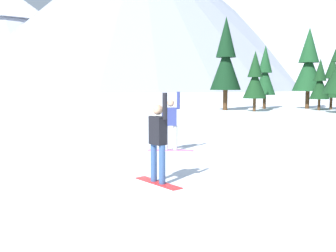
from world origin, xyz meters
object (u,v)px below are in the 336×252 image
Objects in this scene: pine_tree_twin at (255,79)px; pine_tree_broad at (265,74)px; snowboarder_midground at (171,123)px; pine_tree_tall at (309,65)px; pine_tree_short at (320,82)px; pine_tree_leaning at (226,60)px; snowboarder_foreground at (158,140)px; pine_tree_slender at (332,80)px.

pine_tree_twin is 4.22m from pine_tree_broad.
snowboarder_midground is 27.13m from pine_tree_tall.
pine_tree_broad is at bearing 153.85° from pine_tree_short.
pine_tree_leaning is at bearing 148.11° from pine_tree_twin.
pine_tree_short reaches higher than snowboarder_foreground.
pine_tree_twin is at bearing -31.89° from pine_tree_leaning.
snowboarder_foreground is 0.42× the size of pine_tree_twin.
pine_tree_broad is at bearing 68.99° from pine_tree_twin.
pine_tree_leaning reaches higher than pine_tree_broad.
pine_tree_leaning is (3.49, 26.19, 3.42)m from snowboarder_foreground.
pine_tree_twin is (5.84, 24.72, 1.75)m from snowboarder_foreground.
pine_tree_tall is 1.53× the size of pine_tree_slender.
pine_tree_twin is at bearing -156.15° from pine_tree_slender.
pine_tree_twin reaches higher than snowboarder_midground.
pine_tree_tall is 1.49× the size of pine_tree_twin.
pine_tree_leaning reaches higher than pine_tree_twin.
pine_tree_broad is at bearing 75.61° from snowboarder_foreground.
snowboarder_foreground is at bearing -111.49° from pine_tree_tall.
pine_tree_leaning reaches higher than pine_tree_tall.
pine_tree_tall is 7.11m from pine_tree_twin.
pine_tree_tall is at bearing 4.38° from pine_tree_broad.
pine_tree_twin is (2.35, -1.46, -1.67)m from pine_tree_leaning.
pine_tree_twin reaches higher than snowboarder_foreground.
snowboarder_midground is 22.21m from pine_tree_leaning.
pine_tree_short is (11.73, 26.48, 1.46)m from snowboarder_foreground.
pine_tree_slender reaches higher than snowboarder_midground.
snowboarder_foreground is at bearing -103.30° from pine_tree_twin.
snowboarder_foreground is 29.65m from pine_tree_broad.
pine_tree_twin is (5.83, 20.20, 1.80)m from snowboarder_midground.
snowboarder_midground is 21.10m from pine_tree_twin.
pine_tree_leaning is 4.73m from pine_tree_broad.
pine_tree_short is (-1.54, -1.52, -0.22)m from pine_tree_slender.
snowboarder_foreground is 0.47× the size of pine_tree_short.
pine_tree_slender is at bearing -26.68° from pine_tree_tall.
pine_tree_tall is 4.16m from pine_tree_broad.
snowboarder_midground is at bearing -119.44° from pine_tree_slender.
pine_tree_leaning is 3.23m from pine_tree_twin.
pine_tree_twin is 1.12× the size of pine_tree_short.
pine_tree_twin reaches higher than pine_tree_short.
snowboarder_midground is 0.25× the size of pine_tree_leaning.
pine_tree_short is at bearing -82.21° from pine_tree_tall.
pine_tree_leaning is 1.65× the size of pine_tree_slender.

